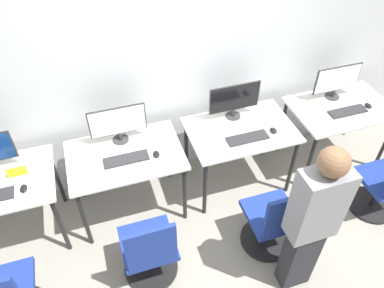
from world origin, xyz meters
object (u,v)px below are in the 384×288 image
Objects in this scene: monitor_left at (118,123)px; keyboard_left at (126,159)px; keyboard_right at (248,138)px; mouse_far_right at (368,106)px; mouse_left at (156,154)px; monitor_right at (235,100)px; office_chair_left at (150,253)px; mouse_right at (273,130)px; mouse_far_left at (24,188)px; office_chair_right at (273,223)px; person_right at (312,221)px; monitor_far_right at (337,81)px; keyboard_far_right at (348,111)px.

monitor_left reaches higher than keyboard_left.
mouse_far_right is (1.40, 0.07, 0.01)m from keyboard_right.
monitor_right is (0.87, 0.31, 0.19)m from mouse_left.
monitor_right reaches higher than office_chair_left.
monitor_left is at bearing 166.61° from mouse_right.
mouse_right is at bearing 0.44° from mouse_far_left.
mouse_right is 0.10× the size of office_chair_right.
office_chair_left is at bearing -154.85° from mouse_right.
monitor_left is 0.33× the size of person_right.
keyboard_right is (1.14, -0.08, 0.00)m from keyboard_left.
keyboard_far_right is at bearing -90.00° from monitor_far_right.
mouse_far_right is (1.40, -0.29, -0.19)m from monitor_right.
keyboard_far_right is at bearing 17.12° from office_chair_left.
mouse_far_left is 2.29m from mouse_right.
mouse_left is 0.85m from office_chair_left.
person_right reaches higher than mouse_left.
keyboard_left is 0.46× the size of office_chair_left.
keyboard_far_right is at bearing 45.03° from person_right.
mouse_far_left reaches higher than keyboard_far_right.
mouse_far_right is at bearing 1.13° from mouse_far_left.
monitor_left is at bearing 129.50° from person_right.
monitor_far_right is (1.14, -0.02, 0.00)m from monitor_right.
mouse_right is (1.41, 0.66, 0.42)m from office_chair_left.
monitor_right is 0.48m from mouse_right.
monitor_far_right is at bearing 41.52° from office_chair_right.
person_right is at bearing -103.19° from mouse_right.
mouse_left is 0.22× the size of keyboard_right.
monitor_far_right is at bearing 16.25° from keyboard_right.
mouse_far_left is 3.41m from mouse_far_right.
mouse_left and mouse_right have the same top height.
monitor_right is (1.14, 0.28, 0.20)m from keyboard_left.
office_chair_left is 2.42m from keyboard_far_right.
office_chair_right is 1.69× the size of monitor_far_right.
keyboard_right is 0.77× the size of monitor_far_right.
office_chair_left is 1.11m from office_chair_right.
monitor_far_right is (2.29, 0.25, 0.20)m from keyboard_left.
keyboard_right is 4.47× the size of mouse_far_right.
monitor_left is at bearing 90.00° from keyboard_left.
keyboard_left is at bearing 179.40° from keyboard_far_right.
mouse_right is at bearing -1.61° from mouse_left.
monitor_right is 1.30× the size of keyboard_far_right.
mouse_far_left and mouse_far_right have the same top height.
mouse_right reaches higher than keyboard_far_right.
keyboard_far_right is at bearing 0.16° from mouse_left.
mouse_far_left and mouse_left have the same top height.
office_chair_right is at bearing -41.16° from mouse_left.
person_right reaches higher than keyboard_right.
monitor_left is 1.30× the size of keyboard_left.
mouse_far_left is 1.00× the size of mouse_right.
mouse_right is at bearing -50.57° from monitor_right.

